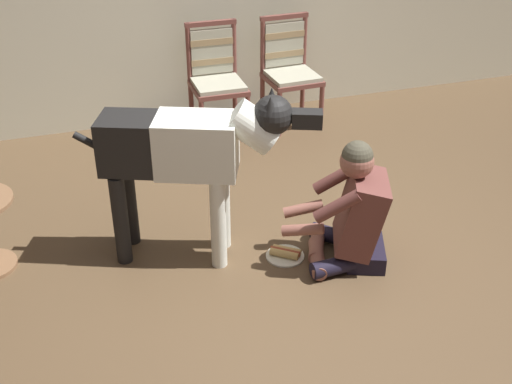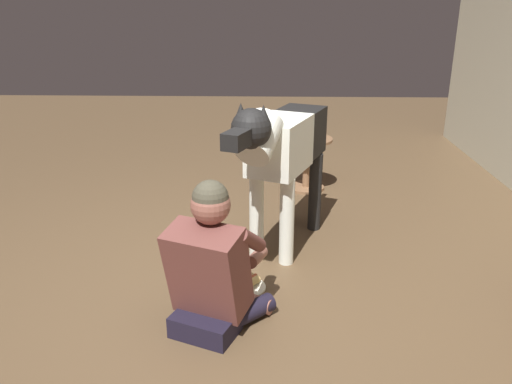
{
  "view_description": "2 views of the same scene",
  "coord_description": "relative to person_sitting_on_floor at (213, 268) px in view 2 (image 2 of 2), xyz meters",
  "views": [
    {
      "loc": [
        -1.31,
        -3.06,
        2.55
      ],
      "look_at": [
        -0.13,
        0.53,
        0.37
      ],
      "focal_mm": 46.22,
      "sensor_mm": 36.0,
      "label": 1
    },
    {
      "loc": [
        2.83,
        0.42,
        1.72
      ],
      "look_at": [
        -0.06,
        0.33,
        0.63
      ],
      "focal_mm": 36.21,
      "sensor_mm": 36.0,
      "label": 2
    }
  ],
  "objects": [
    {
      "name": "ground_plane",
      "position": [
        -0.37,
        -0.11,
        -0.35
      ],
      "size": [
        13.83,
        13.83,
        0.0
      ],
      "primitive_type": "plane",
      "color": "brown"
    },
    {
      "name": "round_side_table",
      "position": [
        -2.25,
        0.65,
        -0.05
      ],
      "size": [
        0.47,
        0.47,
        0.5
      ],
      "color": "brown",
      "rests_on": "ground"
    },
    {
      "name": "hot_dog_on_plate",
      "position": [
        -0.39,
        0.16,
        -0.33
      ],
      "size": [
        0.25,
        0.25,
        0.06
      ],
      "color": "silver",
      "rests_on": "ground"
    },
    {
      "name": "person_sitting_on_floor",
      "position": [
        0.0,
        0.0,
        0.0
      ],
      "size": [
        0.74,
        0.61,
        0.86
      ],
      "color": "black",
      "rests_on": "ground"
    },
    {
      "name": "large_dog",
      "position": [
        -0.95,
        0.39,
        0.41
      ],
      "size": [
        1.43,
        0.7,
        1.16
      ],
      "color": "silver",
      "rests_on": "ground"
    }
  ]
}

